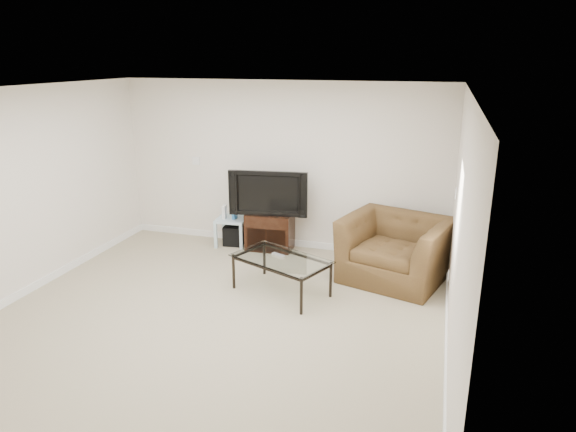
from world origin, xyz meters
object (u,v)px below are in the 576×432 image
(television, at_px, (269,192))
(side_table, at_px, (232,231))
(tv_stand, at_px, (270,231))
(recliner, at_px, (396,239))
(coffee_table, at_px, (281,275))
(subwoofer, at_px, (234,235))

(television, distance_m, side_table, 0.93)
(tv_stand, distance_m, side_table, 0.63)
(television, xyz_separation_m, recliner, (1.92, -0.56, -0.35))
(side_table, distance_m, recliner, 2.63)
(recliner, bearing_deg, television, -179.94)
(side_table, height_order, coffee_table, coffee_table)
(tv_stand, distance_m, television, 0.62)
(television, relative_size, coffee_table, 0.93)
(tv_stand, height_order, coffee_table, tv_stand)
(television, height_order, recliner, television)
(subwoofer, bearing_deg, recliner, -13.50)
(tv_stand, bearing_deg, television, -90.00)
(recliner, height_order, coffee_table, recliner)
(subwoofer, xyz_separation_m, recliner, (2.52, -0.61, 0.41))
(side_table, distance_m, subwoofer, 0.07)
(coffee_table, bearing_deg, subwoofer, 130.52)
(tv_stand, relative_size, subwoofer, 2.28)
(tv_stand, bearing_deg, side_table, 176.80)
(coffee_table, bearing_deg, side_table, 131.51)
(side_table, relative_size, subwoofer, 1.50)
(recliner, bearing_deg, subwoofer, -177.26)
(side_table, height_order, recliner, recliner)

